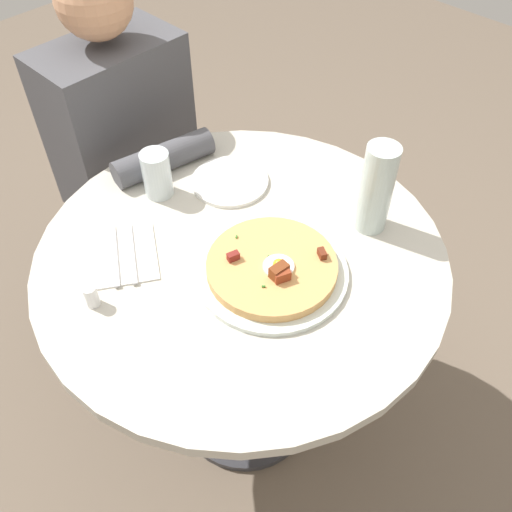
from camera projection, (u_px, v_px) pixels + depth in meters
The scene contains 12 objects.
ground_plane at pixel (246, 407), 1.74m from camera, with size 6.00×6.00×0.00m, color #6B5B4C.
dining_table at pixel (242, 299), 1.34m from camera, with size 0.90×0.90×0.72m.
person_seated at pixel (131, 175), 1.72m from camera, with size 0.38×0.47×1.14m.
pizza_plate at pixel (272, 272), 1.17m from camera, with size 0.32×0.32×0.01m, color silver.
breakfast_pizza at pixel (272, 266), 1.15m from camera, with size 0.27×0.27×0.05m.
bread_plate at pixel (230, 181), 1.36m from camera, with size 0.19×0.19×0.01m, color white.
napkin at pixel (124, 255), 1.20m from camera, with size 0.17×0.14×0.00m, color white.
fork at pixel (115, 255), 1.20m from camera, with size 0.18×0.01×0.01m, color silver.
knife at pixel (132, 252), 1.20m from camera, with size 0.18×0.01×0.01m, color silver.
water_glass at pixel (157, 174), 1.30m from camera, with size 0.07×0.07×0.12m, color silver.
water_bottle at pixel (376, 189), 1.19m from camera, with size 0.07×0.07×0.21m, color silver.
salt_shaker at pixel (91, 296), 1.10m from camera, with size 0.03×0.03×0.05m, color white.
Camera 1 is at (0.57, 0.60, 1.61)m, focal length 39.09 mm.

